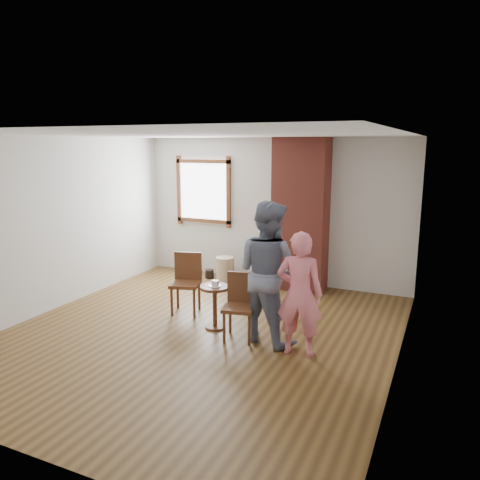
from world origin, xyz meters
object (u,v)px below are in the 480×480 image
at_px(stoneware_crock, 225,269).
at_px(man, 268,272).
at_px(dining_chair_left, 187,279).
at_px(person_pink, 299,294).
at_px(dining_chair_right, 241,302).
at_px(side_table, 215,300).

xyz_separation_m(stoneware_crock, man, (1.68, -2.20, 0.69)).
height_order(stoneware_crock, dining_chair_left, dining_chair_left).
bearing_deg(person_pink, dining_chair_right, -17.85).
relative_size(dining_chair_left, man, 0.49).
distance_m(dining_chair_left, side_table, 0.81).
bearing_deg(stoneware_crock, side_table, -67.22).
distance_m(stoneware_crock, person_pink, 3.31).
xyz_separation_m(dining_chair_right, man, (0.34, 0.07, 0.43)).
height_order(stoneware_crock, person_pink, person_pink).
bearing_deg(dining_chair_right, stoneware_crock, 108.94).
height_order(side_table, person_pink, person_pink).
relative_size(dining_chair_left, person_pink, 0.59).
bearing_deg(person_pink, stoneware_crock, -54.62).
xyz_separation_m(dining_chair_left, dining_chair_right, (1.14, -0.56, -0.02)).
bearing_deg(person_pink, man, -32.06).
relative_size(man, person_pink, 1.20).
height_order(stoneware_crock, side_table, side_table).
height_order(dining_chair_right, person_pink, person_pink).
relative_size(stoneware_crock, dining_chair_left, 0.49).
distance_m(side_table, man, 0.94).
bearing_deg(stoneware_crock, dining_chair_right, -59.39).
xyz_separation_m(man, person_pink, (0.50, -0.24, -0.15)).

